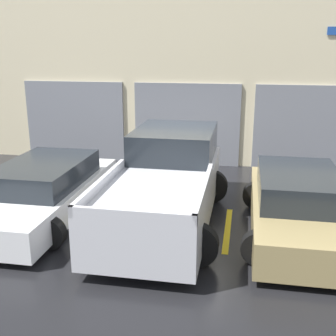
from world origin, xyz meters
TOP-DOWN VIEW (x-y plane):
  - ground_plane at (0.00, 0.00)m, footprint 28.00×28.00m
  - shophouse_building at (-0.01, 3.29)m, footprint 15.09×0.68m
  - pickup_truck at (0.00, -1.56)m, footprint 2.50×5.07m
  - sedan_white at (-2.67, -1.81)m, footprint 2.23×4.68m
  - sedan_side at (2.67, -1.81)m, footprint 2.13×4.32m
  - parking_stripe_left at (-1.34, -1.84)m, footprint 0.12×2.20m
  - parking_stripe_centre at (1.34, -1.84)m, footprint 0.12×2.20m

SIDE VIEW (x-z plane):
  - ground_plane at x=0.00m, z-range 0.00..0.00m
  - parking_stripe_left at x=-1.34m, z-range 0.00..0.01m
  - parking_stripe_centre at x=1.34m, z-range 0.00..0.01m
  - sedan_white at x=-2.67m, z-range -0.03..1.18m
  - sedan_side at x=2.67m, z-range -0.04..1.23m
  - pickup_truck at x=0.00m, z-range -0.06..1.73m
  - shophouse_building at x=-0.01m, z-range -0.06..5.45m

